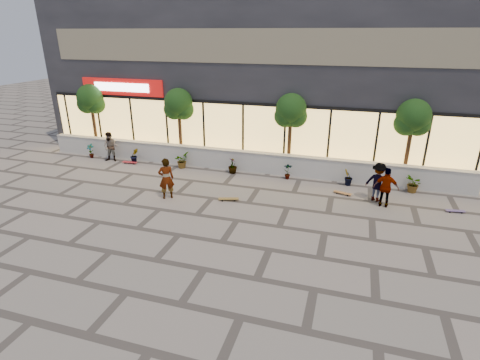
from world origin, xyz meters
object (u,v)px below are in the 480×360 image
(tree_mideast, at_px, (291,113))
(skateboard_right_near, at_px, (343,193))
(tree_midwest, at_px, (179,106))
(tree_east, at_px, (413,120))
(skateboard_center, at_px, (229,199))
(skater_left, at_px, (111,147))
(skateboard_right_far, at_px, (455,211))
(skater_right_near, at_px, (386,188))
(skateboard_left, at_px, (130,162))
(tree_west, at_px, (91,101))
(skater_center, at_px, (166,179))
(skater_right_far, at_px, (378,182))

(tree_mideast, height_order, skateboard_right_near, tree_mideast)
(tree_midwest, bearing_deg, tree_mideast, 0.00)
(tree_east, height_order, skateboard_center, tree_east)
(skater_left, bearing_deg, skateboard_right_far, -13.91)
(skater_left, relative_size, skater_right_near, 0.99)
(skateboard_center, xyz_separation_m, skateboard_right_near, (4.57, 2.07, -0.01))
(skateboard_center, distance_m, skateboard_left, 7.27)
(tree_west, bearing_deg, skater_left, -35.55)
(tree_midwest, relative_size, skater_right_near, 2.38)
(skateboard_right_far, bearing_deg, skateboard_right_near, 164.74)
(skateboard_right_far, bearing_deg, tree_east, 111.62)
(skateboard_center, bearing_deg, skateboard_right_far, -7.15)
(skater_center, height_order, skateboard_center, skater_center)
(tree_west, relative_size, skater_right_near, 2.38)
(tree_midwest, relative_size, skateboard_center, 4.46)
(skater_right_far, xyz_separation_m, skateboard_left, (-12.58, 1.12, -0.75))
(tree_east, height_order, skateboard_right_far, tree_east)
(tree_east, relative_size, skateboard_left, 4.66)
(tree_west, xyz_separation_m, tree_mideast, (11.50, 0.00, 0.00))
(skater_right_far, relative_size, skateboard_left, 1.98)
(tree_east, bearing_deg, skateboard_left, -173.83)
(skater_right_near, bearing_deg, tree_west, -2.90)
(tree_mideast, relative_size, skater_center, 2.19)
(skater_right_far, bearing_deg, skater_left, 21.60)
(tree_midwest, relative_size, tree_mideast, 1.00)
(tree_east, distance_m, skateboard_right_near, 4.61)
(tree_midwest, bearing_deg, skater_right_far, -14.40)
(skater_center, height_order, skater_right_far, skater_center)
(skater_center, xyz_separation_m, skater_left, (-5.21, 3.56, -0.08))
(skater_right_far, bearing_deg, skateboard_right_near, 17.11)
(tree_west, xyz_separation_m, skater_right_far, (15.71, -2.62, -2.15))
(skater_left, xyz_separation_m, skateboard_right_near, (12.38, -0.99, -0.73))
(skater_center, xyz_separation_m, skater_right_near, (8.83, 1.83, -0.07))
(skater_left, bearing_deg, skateboard_left, -13.66)
(tree_mideast, distance_m, skateboard_center, 5.59)
(tree_west, bearing_deg, skateboard_left, -25.59)
(skateboard_right_near, bearing_deg, skateboard_left, -168.36)
(tree_east, relative_size, skater_center, 2.19)
(skater_right_near, height_order, skateboard_right_far, skater_right_near)
(tree_mideast, bearing_deg, skater_left, -171.65)
(skater_center, xyz_separation_m, skateboard_left, (-4.04, 3.46, -0.81))
(skateboard_center, bearing_deg, skateboard_left, 138.91)
(tree_mideast, xyz_separation_m, skater_right_near, (4.50, -3.13, -2.16))
(tree_west, height_order, skater_center, tree_west)
(tree_midwest, xyz_separation_m, skater_right_far, (10.21, -2.62, -2.15))
(skater_right_near, height_order, skater_right_far, skater_right_far)
(skateboard_right_far, bearing_deg, skater_right_near, 176.31)
(tree_mideast, height_order, skateboard_left, tree_mideast)
(tree_west, xyz_separation_m, skater_left, (1.96, -1.40, -2.17))
(tree_mideast, xyz_separation_m, skateboard_right_far, (7.19, -2.90, -2.91))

